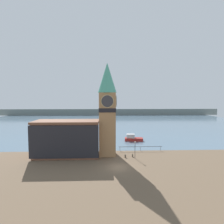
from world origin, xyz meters
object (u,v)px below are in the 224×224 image
Objects in this scene: pier_building at (67,138)px; mooring_bollard_far at (125,156)px; boat_near at (133,138)px; mooring_bollard_near at (133,155)px; clock_tower at (107,107)px; lamp_post at (135,146)px.

mooring_bollard_far is (12.96, -1.65, -3.64)m from pier_building.
boat_near reaches higher than mooring_bollard_near.
clock_tower reaches higher than boat_near.
pier_building is 15.10m from mooring_bollard_near.
pier_building is at bearing -134.85° from boat_near.
boat_near reaches higher than mooring_bollard_far.
lamp_post is (5.91, -2.66, -8.42)m from clock_tower.
boat_near is 1.52× the size of lamp_post.
mooring_bollard_far is at bearing -98.57° from boat_near.
lamp_post is at bearing -8.77° from pier_building.
lamp_post is at bearing -91.15° from boat_near.
clock_tower is 18.71m from boat_near.
pier_building is 22.14m from boat_near.
clock_tower reaches higher than lamp_post.
mooring_bollard_near is (14.60, -1.21, -3.65)m from pier_building.
boat_near is 15.96m from mooring_bollard_far.
mooring_bollard_near is (-2.41, -15.00, -0.38)m from boat_near.
mooring_bollard_near is at bearing 107.80° from lamp_post.
clock_tower is 29.38× the size of mooring_bollard_far.
clock_tower is 10.63m from lamp_post.
clock_tower is 11.54m from mooring_bollard_far.
lamp_post reaches higher than mooring_bollard_near.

